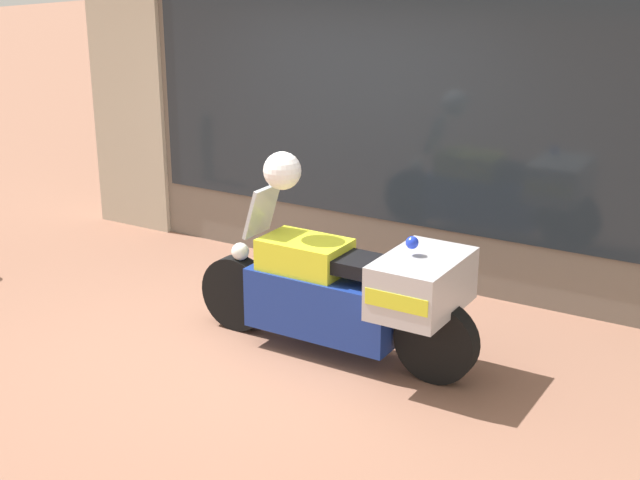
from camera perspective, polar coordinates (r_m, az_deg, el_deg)
name	(u,v)px	position (r m, az deg, el deg)	size (l,w,h in m)	color
ground_plane	(247,341)	(6.97, -4.72, -6.44)	(60.00, 60.00, 0.00)	#8E604C
shop_building	(330,55)	(8.28, 0.64, 11.74)	(6.41, 0.55, 3.88)	#6B6056
window_display	(408,220)	(8.24, 5.66, 1.28)	(5.03, 0.30, 2.12)	slate
paramedic_motorcycle	(352,292)	(6.47, 2.07, -3.33)	(2.32, 0.80, 1.21)	black
white_helmet	(282,171)	(6.50, -2.43, 4.45)	(0.28, 0.28, 0.28)	white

